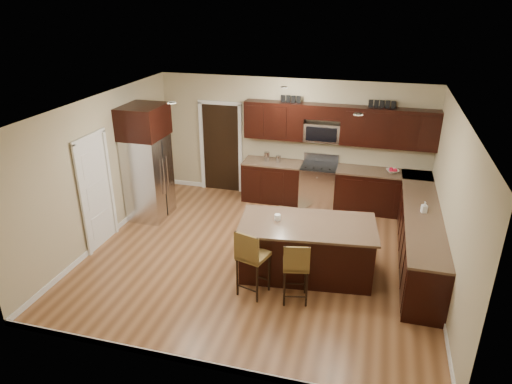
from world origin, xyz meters
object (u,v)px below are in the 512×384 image
(range, at_px, (318,185))
(refrigerator, at_px, (147,161))
(stool_left, at_px, (251,256))
(island, at_px, (306,250))
(stool_mid, at_px, (296,266))

(range, distance_m, refrigerator, 3.68)
(stool_left, relative_size, refrigerator, 0.48)
(range, relative_size, island, 0.48)
(island, relative_size, stool_left, 2.07)
(stool_left, xyz_separation_m, stool_mid, (0.69, 0.00, -0.06))
(range, height_order, refrigerator, refrigerator)
(island, bearing_deg, refrigerator, 153.07)
(stool_left, bearing_deg, range, 98.15)
(stool_mid, xyz_separation_m, refrigerator, (-3.47, 2.13, 0.57))
(island, xyz_separation_m, stool_mid, (-0.02, -0.84, 0.21))
(stool_mid, bearing_deg, range, 80.72)
(range, height_order, stool_mid, range)
(range, bearing_deg, stool_left, -98.26)
(island, bearing_deg, stool_mid, -98.35)
(stool_left, height_order, refrigerator, refrigerator)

